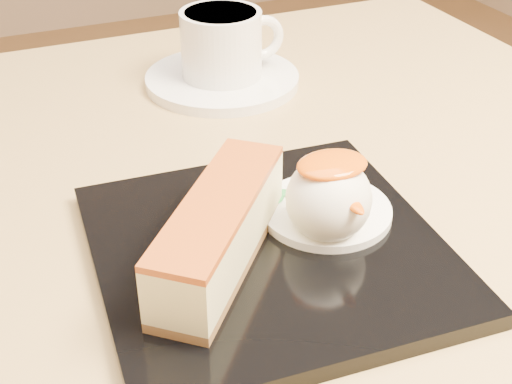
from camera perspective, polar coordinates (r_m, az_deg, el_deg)
name	(u,v)px	position (r m, az deg, el deg)	size (l,w,h in m)	color
table	(246,380)	(0.60, -0.78, -14.81)	(0.80, 0.80, 0.72)	black
dessert_plate	(268,251)	(0.47, 0.97, -4.74)	(0.22, 0.22, 0.01)	black
cheesecake	(219,231)	(0.43, -2.95, -3.13)	(0.12, 0.14, 0.05)	brown
cream_smear	(326,211)	(0.49, 5.61, -1.50)	(0.09, 0.09, 0.01)	white
ice_cream_scoop	(329,199)	(0.46, 5.83, -0.57)	(0.06, 0.06, 0.06)	white
mango_sauce	(332,165)	(0.45, 6.11, 2.19)	(0.05, 0.04, 0.01)	#DE5407
mint_sprig	(272,197)	(0.50, 1.30, -0.38)	(0.04, 0.02, 0.00)	green
saucer	(222,79)	(0.71, -2.72, 8.99)	(0.15, 0.15, 0.01)	white
coffee_cup	(223,42)	(0.69, -2.64, 11.87)	(0.10, 0.08, 0.06)	white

